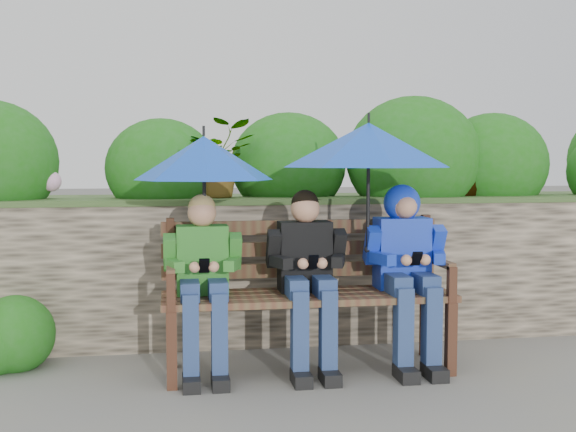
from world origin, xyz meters
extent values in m
plane|color=slate|center=(0.00, 0.00, 0.00)|extent=(60.00, 60.00, 0.00)
cube|color=#413A2F|center=(0.00, 0.75, 0.50)|extent=(8.00, 0.40, 1.00)
cube|color=#29411D|center=(0.00, 0.75, 1.01)|extent=(8.00, 0.42, 0.04)
cube|color=#29411D|center=(0.00, 1.95, 0.48)|extent=(8.00, 2.00, 0.96)
ellipsoid|color=#1C6912|center=(-0.78, 0.92, 1.24)|extent=(0.79, 0.63, 0.71)
ellipsoid|color=#1C6912|center=(0.16, 1.06, 1.26)|extent=(0.87, 0.70, 0.78)
ellipsoid|color=#1C6912|center=(1.10, 0.94, 1.31)|extent=(1.04, 0.83, 0.93)
ellipsoid|color=#1C6912|center=(1.76, 1.00, 1.26)|extent=(0.88, 0.71, 0.79)
sphere|color=#ECA8D3|center=(-1.52, 0.85, 1.15)|extent=(0.14, 0.14, 0.14)
sphere|color=#ECA8D3|center=(0.30, 0.85, 1.15)|extent=(0.14, 0.14, 0.14)
sphere|color=#ECA8D3|center=(1.89, 0.85, 1.15)|extent=(0.14, 0.14, 0.14)
imported|color=#1C6912|center=(-0.38, 0.85, 1.31)|extent=(0.50, 0.43, 0.55)
imported|color=#1C6912|center=(1.44, 0.85, 1.32)|extent=(0.32, 0.32, 0.58)
sphere|color=#1C6912|center=(-1.69, 0.35, 0.21)|extent=(0.49, 0.49, 0.49)
cube|color=#48291B|center=(-0.72, -0.24, 0.22)|extent=(0.06, 0.06, 0.44)
cube|color=#48291B|center=(-0.72, 0.20, 0.22)|extent=(0.06, 0.06, 0.44)
cube|color=#48291B|center=(0.94, -0.24, 0.22)|extent=(0.06, 0.06, 0.44)
cube|color=#48291B|center=(0.94, 0.20, 0.22)|extent=(0.06, 0.06, 0.44)
cube|color=brown|center=(0.11, -0.21, 0.46)|extent=(1.78, 0.10, 0.04)
cube|color=brown|center=(0.11, -0.08, 0.46)|extent=(1.78, 0.10, 0.04)
cube|color=brown|center=(0.11, 0.05, 0.46)|extent=(1.78, 0.10, 0.04)
cube|color=brown|center=(0.11, 0.18, 0.46)|extent=(1.78, 0.10, 0.04)
cube|color=#48291B|center=(-0.72, 0.22, 0.69)|extent=(0.05, 0.05, 0.49)
cube|color=brown|center=(-0.72, -0.02, 0.66)|extent=(0.05, 0.46, 0.04)
cube|color=#48291B|center=(-0.72, -0.24, 0.55)|extent=(0.05, 0.05, 0.22)
cube|color=#48291B|center=(0.94, 0.22, 0.69)|extent=(0.05, 0.05, 0.49)
cube|color=brown|center=(0.94, -0.02, 0.66)|extent=(0.05, 0.46, 0.04)
cube|color=#48291B|center=(0.94, -0.24, 0.55)|extent=(0.05, 0.05, 0.22)
cube|color=brown|center=(0.11, 0.23, 0.59)|extent=(1.78, 0.03, 0.09)
cube|color=brown|center=(0.11, 0.23, 0.73)|extent=(1.78, 0.03, 0.09)
cube|color=brown|center=(0.11, 0.23, 0.87)|extent=(1.78, 0.03, 0.09)
cube|color=#2D762D|center=(-0.53, 0.08, 0.69)|extent=(0.31, 0.18, 0.42)
sphere|color=tan|center=(-0.53, 0.06, 0.98)|extent=(0.17, 0.17, 0.17)
sphere|color=tan|center=(-0.53, 0.07, 1.01)|extent=(0.16, 0.16, 0.16)
cube|color=navy|center=(-0.61, -0.07, 0.54)|extent=(0.11, 0.29, 0.11)
cube|color=navy|center=(-0.61, -0.21, 0.27)|extent=(0.09, 0.10, 0.54)
cube|color=black|center=(-0.61, -0.27, 0.04)|extent=(0.10, 0.20, 0.07)
cube|color=navy|center=(-0.45, -0.07, 0.54)|extent=(0.11, 0.29, 0.11)
cube|color=navy|center=(-0.45, -0.21, 0.27)|extent=(0.09, 0.10, 0.54)
cube|color=black|center=(-0.45, -0.27, 0.04)|extent=(0.10, 0.20, 0.07)
cube|color=#2D762D|center=(-0.73, 0.03, 0.75)|extent=(0.07, 0.17, 0.23)
cube|color=#2D762D|center=(-0.70, -0.08, 0.68)|extent=(0.12, 0.19, 0.06)
sphere|color=tan|center=(-0.59, -0.17, 0.68)|extent=(0.06, 0.06, 0.06)
cube|color=#2D762D|center=(-0.34, 0.03, 0.75)|extent=(0.07, 0.17, 0.23)
cube|color=#2D762D|center=(-0.36, -0.08, 0.68)|extent=(0.12, 0.19, 0.06)
sphere|color=tan|center=(-0.48, -0.17, 0.68)|extent=(0.06, 0.06, 0.06)
cube|color=black|center=(-0.53, -0.17, 0.69)|extent=(0.06, 0.07, 0.09)
cube|color=black|center=(0.10, 0.08, 0.70)|extent=(0.32, 0.19, 0.43)
sphere|color=tan|center=(0.10, 0.06, 1.00)|extent=(0.18, 0.18, 0.18)
sphere|color=black|center=(0.10, 0.07, 1.03)|extent=(0.17, 0.17, 0.17)
cube|color=navy|center=(0.02, -0.07, 0.54)|extent=(0.11, 0.30, 0.11)
cube|color=navy|center=(0.02, -0.22, 0.27)|extent=(0.09, 0.10, 0.54)
cube|color=black|center=(0.02, -0.28, 0.04)|extent=(0.10, 0.21, 0.08)
cube|color=navy|center=(0.19, -0.07, 0.54)|extent=(0.11, 0.30, 0.11)
cube|color=navy|center=(0.19, -0.22, 0.27)|extent=(0.09, 0.10, 0.54)
cube|color=black|center=(0.19, -0.28, 0.04)|extent=(0.10, 0.21, 0.08)
cube|color=black|center=(-0.10, 0.03, 0.76)|extent=(0.08, 0.17, 0.24)
cube|color=black|center=(-0.07, -0.09, 0.69)|extent=(0.12, 0.20, 0.07)
sphere|color=tan|center=(0.04, -0.17, 0.69)|extent=(0.07, 0.07, 0.07)
cube|color=black|center=(0.30, 0.03, 0.76)|extent=(0.08, 0.17, 0.24)
cube|color=black|center=(0.28, -0.09, 0.69)|extent=(0.12, 0.20, 0.07)
sphere|color=tan|center=(0.16, -0.17, 0.69)|extent=(0.07, 0.07, 0.07)
cube|color=black|center=(0.10, -0.18, 0.70)|extent=(0.06, 0.07, 0.09)
cube|color=blue|center=(0.73, 0.08, 0.71)|extent=(0.33, 0.20, 0.45)
sphere|color=tan|center=(0.73, 0.06, 1.02)|extent=(0.19, 0.19, 0.19)
sphere|color=blue|center=(0.73, 0.09, 1.03)|extent=(0.23, 0.23, 0.23)
sphere|color=tan|center=(0.73, 0.01, 1.01)|extent=(0.14, 0.14, 0.14)
cube|color=navy|center=(0.64, -0.08, 0.54)|extent=(0.12, 0.31, 0.12)
cube|color=navy|center=(0.64, -0.23, 0.27)|extent=(0.10, 0.11, 0.54)
cube|color=black|center=(0.64, -0.29, 0.04)|extent=(0.11, 0.21, 0.08)
cube|color=navy|center=(0.82, -0.08, 0.54)|extent=(0.12, 0.31, 0.12)
cube|color=navy|center=(0.82, -0.23, 0.27)|extent=(0.10, 0.11, 0.54)
cube|color=black|center=(0.82, -0.29, 0.04)|extent=(0.11, 0.21, 0.08)
cube|color=blue|center=(0.52, 0.03, 0.77)|extent=(0.08, 0.18, 0.25)
cube|color=blue|center=(0.55, -0.10, 0.70)|extent=(0.13, 0.21, 0.07)
sphere|color=tan|center=(0.67, -0.18, 0.70)|extent=(0.07, 0.07, 0.07)
cube|color=blue|center=(0.94, 0.03, 0.77)|extent=(0.08, 0.18, 0.25)
cube|color=blue|center=(0.91, -0.10, 0.70)|extent=(0.13, 0.21, 0.07)
sphere|color=tan|center=(0.79, -0.18, 0.70)|extent=(0.07, 0.07, 0.07)
cube|color=black|center=(0.73, -0.19, 0.71)|extent=(0.06, 0.07, 0.09)
cone|color=blue|center=(-0.52, 0.05, 1.31)|extent=(0.83, 0.83, 0.26)
cylinder|color=black|center=(-0.52, 0.05, 1.47)|extent=(0.02, 0.02, 0.06)
cylinder|color=black|center=(-0.52, 0.05, 1.02)|extent=(0.02, 0.02, 0.58)
sphere|color=black|center=(-0.52, 0.05, 0.72)|extent=(0.04, 0.04, 0.04)
cone|color=blue|center=(0.49, 0.02, 1.39)|extent=(1.06, 1.06, 0.27)
cylinder|color=black|center=(0.49, 0.02, 1.55)|extent=(0.02, 0.02, 0.06)
cylinder|color=black|center=(0.49, 0.02, 1.07)|extent=(0.02, 0.02, 0.64)
sphere|color=black|center=(0.49, 0.02, 0.74)|extent=(0.04, 0.04, 0.04)
camera|label=1|loc=(-0.71, -4.29, 1.29)|focal=45.00mm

